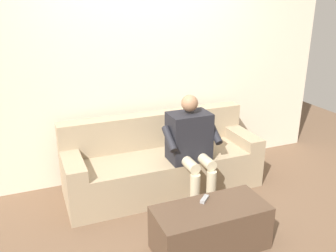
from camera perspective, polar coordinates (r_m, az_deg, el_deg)
ground_plane at (r=3.60m, az=3.46°, el=-14.94°), size 8.00×8.00×0.00m
back_wall at (r=4.16m, az=-3.58°, el=10.10°), size 4.69×0.06×2.70m
couch at (r=4.04m, az=-0.97°, el=-5.92°), size 2.14×0.74×0.82m
coffee_table at (r=3.20m, az=6.72°, el=-15.71°), size 0.97×0.44×0.40m
person_solo_seated at (r=3.70m, az=3.67°, el=-2.58°), size 0.58×0.55×1.13m
remote_gray at (r=3.17m, az=5.76°, el=-11.46°), size 0.12×0.11×0.03m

